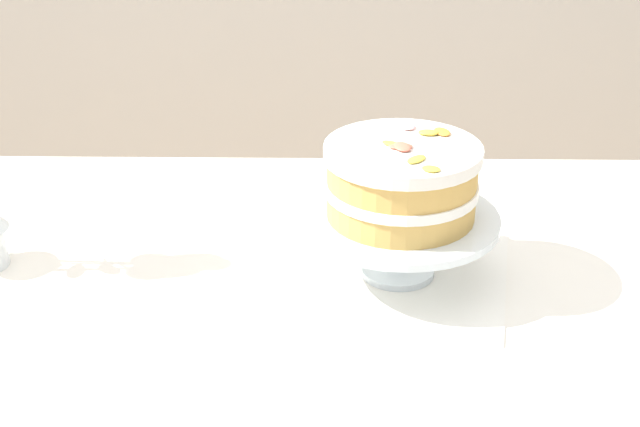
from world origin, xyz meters
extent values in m
cube|color=white|center=(0.00, 0.00, 0.72)|extent=(1.40, 1.00, 0.03)
cylinder|color=brown|center=(0.60, 0.40, 0.35)|extent=(0.06, 0.06, 0.71)
cube|color=white|center=(0.19, 0.05, 0.74)|extent=(0.38, 0.38, 0.00)
cylinder|color=silver|center=(0.19, 0.05, 0.75)|extent=(0.11, 0.11, 0.01)
cylinder|color=silver|center=(0.19, 0.05, 0.79)|extent=(0.03, 0.03, 0.07)
cylinder|color=silver|center=(0.19, 0.05, 0.83)|extent=(0.29, 0.29, 0.01)
cylinder|color=tan|center=(0.19, 0.05, 0.86)|extent=(0.21, 0.21, 0.04)
cylinder|color=white|center=(0.19, 0.05, 0.88)|extent=(0.22, 0.22, 0.01)
cylinder|color=tan|center=(0.19, 0.05, 0.91)|extent=(0.21, 0.21, 0.04)
cylinder|color=white|center=(0.19, 0.05, 0.94)|extent=(0.22, 0.22, 0.02)
ellipsoid|color=yellow|center=(0.21, 0.00, 0.95)|extent=(0.04, 0.04, 0.00)
ellipsoid|color=yellow|center=(0.23, 0.10, 0.95)|extent=(0.03, 0.02, 0.01)
ellipsoid|color=#E56B51|center=(0.19, 0.04, 0.95)|extent=(0.03, 0.04, 0.01)
ellipsoid|color=yellow|center=(0.22, -0.03, 0.95)|extent=(0.03, 0.03, 0.00)
ellipsoid|color=yellow|center=(0.18, 0.05, 0.95)|extent=(0.04, 0.04, 0.00)
ellipsoid|color=pink|center=(0.20, 0.12, 0.95)|extent=(0.02, 0.03, 0.01)
ellipsoid|color=orange|center=(0.25, 0.10, 0.95)|extent=(0.03, 0.04, 0.00)
ellipsoid|color=#E56B51|center=(0.19, 0.05, 0.95)|extent=(0.04, 0.02, 0.00)
camera|label=1|loc=(0.09, -1.07, 1.40)|focal=48.73mm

